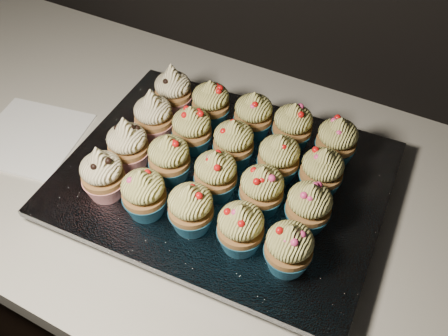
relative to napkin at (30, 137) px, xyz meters
The scene contains 25 objects.
cabinet 0.50m from the napkin, 28.90° to the left, with size 2.40×0.60×0.86m, color black.
worktop 0.15m from the napkin, 28.90° to the left, with size 2.44×0.64×0.04m, color silver.
napkin is the anchor object (origin of this frame).
baking_tray 0.36m from the napkin, ahead, with size 0.44×0.34×0.02m, color black.
foil_lining 0.36m from the napkin, ahead, with size 0.48×0.37×0.01m, color silver.
cupcake_0 0.23m from the napkin, 14.82° to the right, with size 0.06×0.06×0.10m.
cupcake_1 0.30m from the napkin, 11.39° to the right, with size 0.06×0.06×0.08m.
cupcake_2 0.37m from the napkin, ahead, with size 0.06×0.06×0.08m.
cupcake_3 0.44m from the napkin, ahead, with size 0.06×0.06×0.08m.
cupcake_4 0.50m from the napkin, ahead, with size 0.06×0.06×0.08m.
cupcake_5 0.22m from the napkin, ahead, with size 0.06×0.06×0.10m.
cupcake_6 0.29m from the napkin, ahead, with size 0.06×0.06×0.08m.
cupcake_7 0.36m from the napkin, ahead, with size 0.06×0.06×0.08m.
cupcake_8 0.43m from the napkin, ahead, with size 0.06×0.06×0.08m.
cupcake_9 0.50m from the napkin, ahead, with size 0.06×0.06×0.08m.
cupcake_10 0.24m from the napkin, 21.06° to the left, with size 0.06×0.06×0.10m.
cupcake_11 0.30m from the napkin, 16.95° to the left, with size 0.06×0.06×0.08m.
cupcake_12 0.37m from the napkin, 14.22° to the left, with size 0.06×0.06×0.08m.
cupcake_13 0.44m from the napkin, 12.24° to the left, with size 0.06×0.06×0.08m.
cupcake_14 0.50m from the napkin, 11.13° to the left, with size 0.06×0.06×0.08m.
cupcake_15 0.26m from the napkin, 36.45° to the left, with size 0.06×0.06×0.10m.
cupcake_16 0.32m from the napkin, 29.23° to the left, with size 0.06×0.06×0.08m.
cupcake_17 0.39m from the napkin, 24.67° to the left, with size 0.06×0.06×0.08m.
cupcake_18 0.45m from the napkin, 21.72° to the left, with size 0.06×0.06×0.08m.
cupcake_19 0.52m from the napkin, 18.90° to the left, with size 0.06×0.06×0.08m.
Camera 1 is at (0.46, 1.23, 1.50)m, focal length 40.00 mm.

